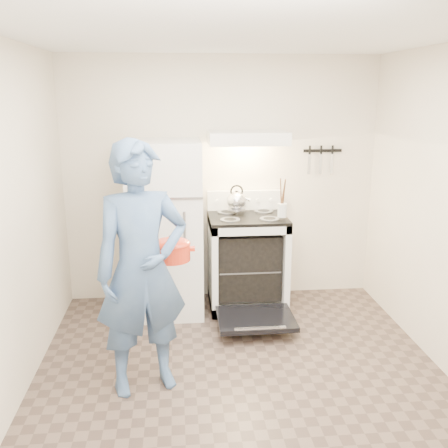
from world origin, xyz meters
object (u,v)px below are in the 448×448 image
Objects in this scene: refrigerator at (166,228)px; stove_body at (247,263)px; person at (142,270)px; dutch_oven at (172,252)px; tea_kettle at (237,199)px.

stove_body is at bearing 1.77° from refrigerator.
person is 5.27× the size of dutch_oven.
person is at bearing -129.70° from dutch_oven.
stove_body is 1.44m from dutch_oven.
tea_kettle is at bearing 131.67° from stove_body.
refrigerator is 0.92× the size of person.
stove_body is at bearing -48.33° from tea_kettle.
refrigerator reaches higher than tea_kettle.
stove_body is 1.74m from person.
refrigerator is at bearing 65.58° from person.
refrigerator is 1.11m from dutch_oven.
refrigerator is 1.85× the size of stove_body.
stove_body is 0.50× the size of person.
person is 0.33m from dutch_oven.
dutch_oven reaches higher than stove_body.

